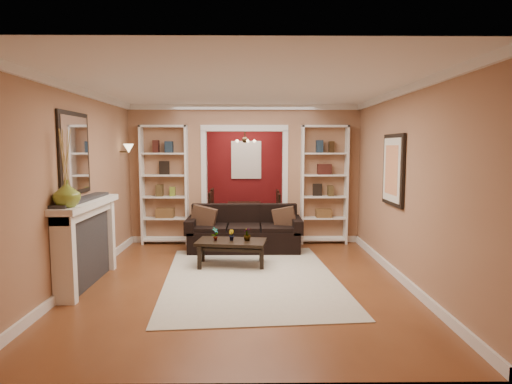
{
  "coord_description": "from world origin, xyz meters",
  "views": [
    {
      "loc": [
        0.13,
        -7.25,
        1.88
      ],
      "look_at": [
        0.2,
        -0.8,
        1.2
      ],
      "focal_mm": 30.0,
      "sensor_mm": 36.0,
      "label": 1
    }
  ],
  "objects_px": {
    "dining_table": "(245,216)",
    "fireplace": "(89,243)",
    "coffee_table": "(231,253)",
    "bookshelf_right": "(324,185)",
    "sofa": "(244,228)",
    "bookshelf_left": "(165,185)"
  },
  "relations": [
    {
      "from": "dining_table",
      "to": "fireplace",
      "type": "bearing_deg",
      "value": 153.88
    },
    {
      "from": "coffee_table",
      "to": "bookshelf_right",
      "type": "relative_size",
      "value": 0.47
    },
    {
      "from": "sofa",
      "to": "dining_table",
      "type": "xyz_separation_m",
      "value": [
        -0.02,
        2.28,
        -0.15
      ]
    },
    {
      "from": "bookshelf_left",
      "to": "dining_table",
      "type": "xyz_separation_m",
      "value": [
        1.53,
        1.7,
        -0.89
      ]
    },
    {
      "from": "coffee_table",
      "to": "bookshelf_left",
      "type": "xyz_separation_m",
      "value": [
        -1.36,
        1.62,
        0.95
      ]
    },
    {
      "from": "sofa",
      "to": "fireplace",
      "type": "bearing_deg",
      "value": -136.99
    },
    {
      "from": "bookshelf_right",
      "to": "fireplace",
      "type": "relative_size",
      "value": 1.35
    },
    {
      "from": "coffee_table",
      "to": "dining_table",
      "type": "xyz_separation_m",
      "value": [
        0.17,
        3.32,
        0.05
      ]
    },
    {
      "from": "sofa",
      "to": "fireplace",
      "type": "height_order",
      "value": "fireplace"
    },
    {
      "from": "bookshelf_right",
      "to": "sofa",
      "type": "bearing_deg",
      "value": -159.48
    },
    {
      "from": "bookshelf_left",
      "to": "dining_table",
      "type": "height_order",
      "value": "bookshelf_left"
    },
    {
      "from": "coffee_table",
      "to": "dining_table",
      "type": "bearing_deg",
      "value": 94.84
    },
    {
      "from": "sofa",
      "to": "bookshelf_left",
      "type": "xyz_separation_m",
      "value": [
        -1.55,
        0.58,
        0.74
      ]
    },
    {
      "from": "bookshelf_left",
      "to": "dining_table",
      "type": "relative_size",
      "value": 1.56
    },
    {
      "from": "fireplace",
      "to": "dining_table",
      "type": "xyz_separation_m",
      "value": [
        2.07,
        4.23,
        -0.32
      ]
    },
    {
      "from": "coffee_table",
      "to": "bookshelf_right",
      "type": "xyz_separation_m",
      "value": [
        1.74,
        1.62,
        0.95
      ]
    },
    {
      "from": "sofa",
      "to": "bookshelf_left",
      "type": "height_order",
      "value": "bookshelf_left"
    },
    {
      "from": "sofa",
      "to": "dining_table",
      "type": "height_order",
      "value": "sofa"
    },
    {
      "from": "sofa",
      "to": "dining_table",
      "type": "distance_m",
      "value": 2.28
    },
    {
      "from": "coffee_table",
      "to": "bookshelf_left",
      "type": "relative_size",
      "value": 0.47
    },
    {
      "from": "coffee_table",
      "to": "bookshelf_left",
      "type": "distance_m",
      "value": 2.32
    },
    {
      "from": "fireplace",
      "to": "dining_table",
      "type": "relative_size",
      "value": 1.15
    }
  ]
}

